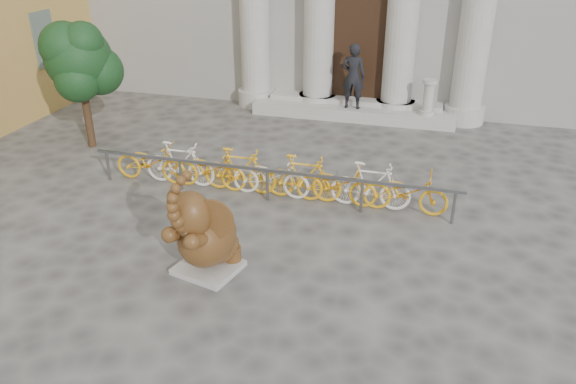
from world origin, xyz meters
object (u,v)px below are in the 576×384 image
(elephant_statue, at_px, (205,234))
(pedestrian, at_px, (353,76))
(bike_rack, at_px, (271,174))
(tree, at_px, (79,61))

(elephant_statue, bearing_deg, pedestrian, 97.26)
(pedestrian, bearing_deg, elephant_statue, 83.20)
(elephant_statue, xyz_separation_m, bike_rack, (0.19, 3.07, -0.22))
(tree, relative_size, pedestrian, 1.71)
(elephant_statue, height_order, pedestrian, pedestrian)
(pedestrian, bearing_deg, bike_rack, 81.52)
(elephant_statue, relative_size, tree, 0.61)
(bike_rack, distance_m, tree, 5.84)
(elephant_statue, distance_m, pedestrian, 8.65)
(bike_rack, height_order, tree, tree)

